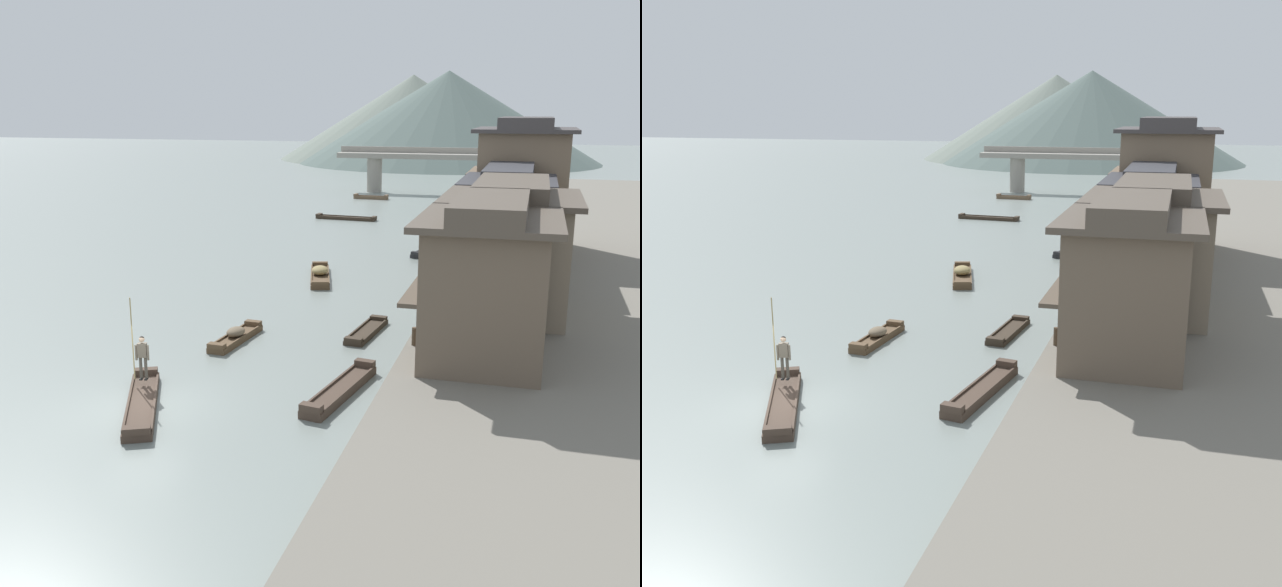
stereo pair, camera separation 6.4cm
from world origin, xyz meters
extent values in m
plane|color=gray|center=(0.00, 0.00, 0.00)|extent=(400.00, 400.00, 0.00)
cube|color=#6B665B|center=(16.70, 30.00, 0.29)|extent=(18.00, 110.00, 0.58)
cube|color=#423328|center=(0.04, -0.16, 0.13)|extent=(3.29, 5.37, 0.25)
cube|color=#423328|center=(1.19, -2.51, 0.36)|extent=(0.92, 0.70, 0.23)
cube|color=#423328|center=(-1.12, 2.18, 0.36)|extent=(0.92, 0.70, 0.23)
cube|color=#423328|center=(0.42, 0.03, 0.29)|extent=(2.29, 4.54, 0.08)
cube|color=#423328|center=(-0.35, -0.36, 0.29)|extent=(2.29, 4.54, 0.08)
cube|color=black|center=(-0.53, 1.17, 0.50)|extent=(0.15, 0.24, 0.05)
cylinder|color=#4C473D|center=(-0.54, 1.21, 0.92)|extent=(0.11, 0.11, 0.78)
cube|color=black|center=(-0.71, 1.13, 0.50)|extent=(0.15, 0.24, 0.05)
cylinder|color=#4C473D|center=(-0.72, 1.17, 0.92)|extent=(0.11, 0.11, 0.78)
cube|color=#665B4C|center=(-0.63, 1.19, 1.57)|extent=(0.36, 0.28, 0.52)
cylinder|color=#665B4C|center=(-0.41, 1.18, 1.50)|extent=(0.08, 0.08, 0.56)
cylinder|color=#665B4C|center=(-0.82, 1.08, 1.50)|extent=(0.08, 0.08, 0.56)
sphere|color=#DBB28E|center=(-0.63, 1.19, 1.97)|extent=(0.20, 0.20, 0.20)
sphere|color=black|center=(-0.63, 1.20, 1.99)|extent=(0.18, 0.18, 0.18)
cylinder|color=tan|center=(-0.89, 1.01, 2.02)|extent=(0.04, 0.04, 3.00)
cube|color=brown|center=(0.32, 20.25, 0.12)|extent=(2.66, 5.75, 0.25)
cube|color=brown|center=(-0.45, 22.82, 0.36)|extent=(1.04, 0.62, 0.22)
cube|color=brown|center=(1.08, 17.67, 0.36)|extent=(1.04, 0.62, 0.22)
cube|color=brown|center=(-0.17, 20.10, 0.29)|extent=(1.55, 4.98, 0.08)
cube|color=brown|center=(0.80, 20.39, 0.29)|extent=(1.55, 4.98, 0.08)
ellipsoid|color=olive|center=(0.32, 20.25, 0.52)|extent=(1.33, 1.60, 0.54)
cube|color=#232326|center=(5.50, 30.02, 0.12)|extent=(2.19, 4.68, 0.24)
cube|color=#232326|center=(6.01, 32.08, 0.35)|extent=(1.09, 0.59, 0.21)
cube|color=#232326|center=(5.00, 27.96, 0.35)|extent=(1.09, 0.59, 0.21)
cube|color=#232326|center=(4.99, 30.14, 0.28)|extent=(1.03, 3.94, 0.08)
cube|color=#232326|center=(6.02, 29.89, 0.28)|extent=(1.03, 3.94, 0.08)
cube|color=#33281E|center=(-4.23, 44.03, 0.11)|extent=(5.66, 1.46, 0.22)
cube|color=#33281E|center=(-6.86, 44.24, 0.31)|extent=(0.43, 0.93, 0.20)
cube|color=#33281E|center=(-1.59, 43.81, 0.31)|extent=(0.43, 0.93, 0.20)
cube|color=#33281E|center=(-4.26, 43.56, 0.26)|extent=(5.08, 0.49, 0.08)
cube|color=#33281E|center=(-4.19, 44.49, 0.26)|extent=(5.08, 0.49, 0.08)
cube|color=#33281E|center=(5.46, 10.25, 0.09)|extent=(1.21, 3.99, 0.18)
cube|color=#33281E|center=(5.63, 12.05, 0.27)|extent=(0.80, 0.43, 0.17)
cube|color=#33281E|center=(5.29, 8.44, 0.27)|extent=(0.80, 0.43, 0.17)
cube|color=#33281E|center=(5.07, 10.28, 0.22)|extent=(0.39, 3.42, 0.08)
cube|color=#33281E|center=(5.85, 10.21, 0.22)|extent=(0.39, 3.42, 0.08)
cube|color=brown|center=(0.23, 7.55, 0.12)|extent=(1.06, 3.90, 0.23)
cube|color=brown|center=(0.12, 5.78, 0.34)|extent=(0.76, 0.41, 0.21)
cube|color=brown|center=(0.34, 9.33, 0.34)|extent=(0.76, 0.41, 0.21)
cube|color=brown|center=(0.60, 7.53, 0.27)|extent=(0.29, 3.36, 0.08)
cube|color=brown|center=(-0.14, 7.58, 0.27)|extent=(0.29, 3.36, 0.08)
ellipsoid|color=brown|center=(0.23, 7.55, 0.44)|extent=(0.80, 1.08, 0.41)
cube|color=#423328|center=(5.77, 48.38, 0.14)|extent=(1.60, 4.34, 0.29)
cube|color=#423328|center=(5.54, 50.34, 0.42)|extent=(1.03, 0.47, 0.26)
cube|color=#423328|center=(6.00, 46.43, 0.42)|extent=(1.03, 0.47, 0.26)
cube|color=#423328|center=(5.26, 48.32, 0.33)|extent=(0.52, 3.72, 0.08)
cube|color=#423328|center=(6.28, 48.44, 0.33)|extent=(0.52, 3.72, 0.08)
ellipsoid|color=#4C6B42|center=(5.77, 48.38, 0.56)|extent=(1.16, 1.51, 0.55)
cube|color=brown|center=(-5.45, 59.96, 0.14)|extent=(3.87, 1.11, 0.28)
cube|color=brown|center=(-3.69, 59.85, 0.40)|extent=(0.41, 0.82, 0.25)
cube|color=brown|center=(-7.21, 60.06, 0.40)|extent=(0.41, 0.82, 0.25)
cube|color=brown|center=(-5.43, 60.36, 0.32)|extent=(3.32, 0.28, 0.08)
cube|color=brown|center=(-5.48, 59.55, 0.32)|extent=(3.32, 0.28, 0.08)
cube|color=#423328|center=(6.19, 2.89, 0.14)|extent=(1.57, 5.13, 0.28)
cube|color=#423328|center=(6.54, 5.24, 0.41)|extent=(0.80, 0.47, 0.25)
cube|color=#423328|center=(5.84, 0.53, 0.41)|extent=(0.80, 0.47, 0.25)
cube|color=#423328|center=(5.81, 2.94, 0.32)|extent=(0.75, 4.52, 0.08)
cube|color=#423328|center=(6.56, 2.83, 0.32)|extent=(0.75, 4.52, 0.08)
cube|color=brown|center=(10.83, 6.86, 3.18)|extent=(4.33, 6.09, 5.20)
cube|color=#4D4135|center=(8.32, 6.86, 3.18)|extent=(0.70, 6.09, 0.16)
cube|color=#4C4238|center=(10.83, 6.86, 5.90)|extent=(5.23, 6.99, 0.24)
cube|color=#4C4238|center=(10.83, 6.86, 6.37)|extent=(2.60, 6.99, 0.70)
cube|color=gray|center=(11.32, 13.99, 3.18)|extent=(5.30, 6.76, 5.20)
cube|color=#6E6151|center=(8.32, 13.99, 3.18)|extent=(0.70, 6.76, 0.16)
cube|color=#4C4238|center=(11.32, 13.99, 5.90)|extent=(6.20, 7.66, 0.24)
cube|color=#4C4238|center=(11.32, 13.99, 6.37)|extent=(3.18, 7.66, 0.70)
cube|color=#7F705B|center=(10.83, 22.39, 3.18)|extent=(4.32, 7.31, 5.20)
cube|color=brown|center=(8.32, 22.39, 3.18)|extent=(0.70, 7.31, 0.16)
cube|color=#2D2D33|center=(10.83, 22.39, 5.90)|extent=(5.22, 8.21, 0.24)
cube|color=#2D2D33|center=(10.83, 22.39, 6.37)|extent=(2.59, 8.21, 0.70)
cube|color=#75604C|center=(11.45, 30.32, 4.48)|extent=(5.56, 7.10, 7.80)
cube|color=brown|center=(8.32, 30.32, 3.18)|extent=(0.70, 7.10, 0.16)
cube|color=brown|center=(8.32, 30.32, 5.78)|extent=(0.70, 7.10, 0.16)
cube|color=#3D3838|center=(11.45, 30.32, 8.50)|extent=(6.46, 8.00, 0.24)
cube|color=#3D3838|center=(11.45, 30.32, 8.97)|extent=(3.34, 8.00, 0.70)
cylinder|color=#473828|center=(8.05, 7.47, 0.95)|extent=(0.20, 0.20, 0.74)
cylinder|color=#473828|center=(8.05, 18.20, 1.08)|extent=(0.20, 0.20, 0.99)
cube|color=gray|center=(0.00, 67.16, 4.38)|extent=(22.19, 2.40, 0.60)
cylinder|color=gray|center=(-6.66, 67.16, 2.04)|extent=(1.80, 1.80, 4.08)
cylinder|color=gray|center=(6.66, 67.16, 2.04)|extent=(1.80, 1.80, 4.08)
cube|color=gray|center=(0.00, 68.16, 5.03)|extent=(22.19, 0.30, 0.70)
cone|color=#4C5B56|center=(-4.60, 120.82, 8.31)|extent=(55.88, 55.88, 16.63)
cone|color=slate|center=(-12.47, 128.79, 8.16)|extent=(52.78, 52.78, 16.31)
camera|label=1|loc=(12.42, -20.75, 9.88)|focal=41.26mm
camera|label=2|loc=(12.48, -20.73, 9.88)|focal=41.26mm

